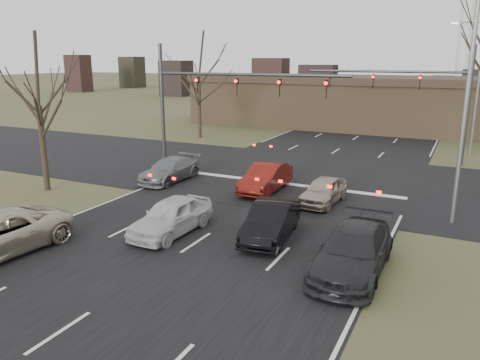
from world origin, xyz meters
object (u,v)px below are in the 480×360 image
object	(u,v)px
streetlight_right_far	(476,80)
streetlight_right_near	(462,96)
car_grey_ahead	(170,170)
car_red_ahead	(266,178)
mast_arm_far	(424,90)
car_silver_ahead	(323,191)
car_black_hatch	(271,221)
mast_arm_near	(207,93)
car_charcoal_sedan	(353,251)
building	(393,103)
car_white_sedan	(171,216)

from	to	relation	value
streetlight_right_far	streetlight_right_near	bearing A→B (deg)	-91.68
car_grey_ahead	car_red_ahead	size ratio (longest dim) A/B	1.03
streetlight_right_far	mast_arm_far	bearing A→B (deg)	-128.11
streetlight_right_far	car_silver_ahead	distance (m)	18.48
car_black_hatch	mast_arm_far	bearing A→B (deg)	70.86
mast_arm_near	car_red_ahead	size ratio (longest dim) A/B	2.68
streetlight_right_near	car_silver_ahead	distance (m)	7.63
car_charcoal_sedan	car_grey_ahead	world-z (taller)	car_charcoal_sedan
car_grey_ahead	car_silver_ahead	xyz separation A→B (m)	(9.50, -0.32, -0.01)
building	car_black_hatch	size ratio (longest dim) A/B	9.63
car_black_hatch	car_grey_ahead	distance (m)	10.66
mast_arm_far	car_red_ahead	distance (m)	14.25
mast_arm_near	mast_arm_far	world-z (taller)	same
car_white_sedan	car_charcoal_sedan	size ratio (longest dim) A/B	0.83
streetlight_right_near	car_charcoal_sedan	xyz separation A→B (m)	(-2.68, -6.84, -4.82)
building	mast_arm_far	bearing A→B (deg)	-74.42
mast_arm_near	streetlight_right_near	size ratio (longest dim) A/B	1.21
building	streetlight_right_far	distance (m)	13.53
car_black_hatch	car_grey_ahead	world-z (taller)	car_black_hatch
mast_arm_near	car_silver_ahead	world-z (taller)	mast_arm_near
building	car_charcoal_sedan	size ratio (longest dim) A/B	7.99
mast_arm_far	car_silver_ahead	size ratio (longest dim) A/B	2.86
streetlight_right_far	car_white_sedan	bearing A→B (deg)	-114.72
streetlight_right_far	car_red_ahead	world-z (taller)	streetlight_right_far
building	mast_arm_far	world-z (taller)	mast_arm_far
car_black_hatch	car_grey_ahead	xyz separation A→B (m)	(-8.94, 5.82, -0.05)
streetlight_right_far	car_grey_ahead	world-z (taller)	streetlight_right_far
mast_arm_near	car_red_ahead	distance (m)	6.67
mast_arm_far	streetlight_right_near	xyz separation A→B (m)	(2.64, -13.00, 0.57)
streetlight_right_near	car_charcoal_sedan	size ratio (longest dim) A/B	1.88
streetlight_right_far	car_grey_ahead	xyz separation A→B (m)	(-15.82, -16.34, -4.91)
car_black_hatch	car_charcoal_sedan	distance (m)	4.07
car_white_sedan	car_grey_ahead	distance (m)	8.74
car_charcoal_sedan	car_silver_ahead	world-z (taller)	car_charcoal_sedan
car_grey_ahead	car_charcoal_sedan	bearing A→B (deg)	-29.67
building	streetlight_right_near	size ratio (longest dim) A/B	4.24
streetlight_right_far	car_grey_ahead	size ratio (longest dim) A/B	2.15
car_white_sedan	car_red_ahead	bearing A→B (deg)	84.25
streetlight_right_far	car_red_ahead	size ratio (longest dim) A/B	2.21
car_white_sedan	car_black_hatch	size ratio (longest dim) A/B	1.00
building	streetlight_right_far	xyz separation A→B (m)	(7.32, -11.00, 2.92)
building	mast_arm_far	distance (m)	15.75
mast_arm_far	car_grey_ahead	size ratio (longest dim) A/B	2.39
streetlight_right_far	car_red_ahead	xyz separation A→B (m)	(-9.82, -15.84, -4.84)
streetlight_right_near	car_black_hatch	world-z (taller)	streetlight_right_near
mast_arm_near	car_black_hatch	world-z (taller)	mast_arm_near
car_grey_ahead	car_red_ahead	xyz separation A→B (m)	(6.00, 0.49, 0.07)
mast_arm_far	car_black_hatch	size ratio (longest dim) A/B	2.53
mast_arm_far	car_black_hatch	bearing A→B (deg)	-101.66
mast_arm_near	streetlight_right_near	xyz separation A→B (m)	(14.05, -3.00, 0.51)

